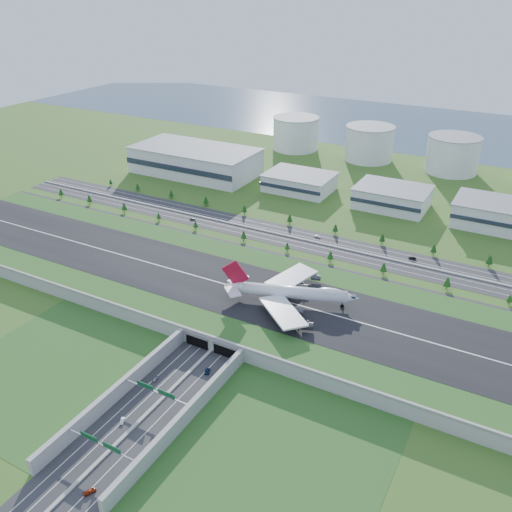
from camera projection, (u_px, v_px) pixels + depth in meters
The scene contains 23 objects.
ground at pixel (257, 305), 319.08m from camera, with size 1200.00×1200.00×0.00m, color #38541A.
airfield_deck at pixel (257, 299), 317.13m from camera, with size 520.00×100.00×9.20m.
underpass_road at pixel (150, 404), 239.91m from camera, with size 38.80×120.40×8.00m.
sign_gantry_near at pixel (156, 392), 241.72m from camera, with size 38.70×0.70×9.80m.
sign_gantry_far at pixel (101, 445), 214.41m from camera, with size 38.70×0.70×9.80m.
north_expressway at pixel (320, 244), 393.20m from camera, with size 560.00×36.00×0.12m, color #28282B.
tree_row at pixel (323, 238), 390.83m from camera, with size 500.18×48.70×8.42m.
hangar_west at pixel (195, 161), 530.35m from camera, with size 120.00×60.00×25.00m, color silver.
hangar_mid_a at pixel (300, 182), 489.57m from camera, with size 58.00×42.00×15.00m, color silver.
hangar_mid_b at pixel (392, 197), 452.82m from camera, with size 58.00×42.00×17.00m, color silver.
hangar_mid_c at pixel (494, 214), 418.20m from camera, with size 58.00×42.00×19.00m, color silver.
fuel_tank_a at pixel (296, 134), 604.28m from camera, with size 50.00×50.00×35.00m, color silver.
fuel_tank_b at pixel (369, 143), 567.98m from camera, with size 50.00×50.00×35.00m, color silver.
fuel_tank_c at pixel (453, 155), 531.69m from camera, with size 50.00×50.00×35.00m, color silver.
bay_water at pixel (436, 129), 693.70m from camera, with size 1200.00×260.00×0.06m, color #334E62.
boeing_747 at pixel (290, 292), 303.98m from camera, with size 75.02×69.77×24.03m.
car_0 at pixel (155, 379), 259.39m from camera, with size 1.54×3.83×1.31m, color #A0A0A4.
car_1 at pixel (122, 421), 234.74m from camera, with size 1.51×4.33×1.43m, color white.
car_2 at pixel (207, 371), 264.49m from camera, with size 2.23×4.84×1.34m, color #0E2249.
car_3 at pixel (90, 491), 202.29m from camera, with size 2.02×4.97×1.44m, color maroon.
car_4 at pixel (193, 219), 431.39m from camera, with size 1.82×4.54×1.55m, color #545559.
car_5 at pixel (412, 258), 371.03m from camera, with size 1.75×5.02×1.65m, color black.
car_7 at pixel (317, 236), 402.72m from camera, with size 1.95×4.80×1.39m, color white.
Camera 1 is at (129.10, -237.78, 171.62)m, focal length 38.00 mm.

